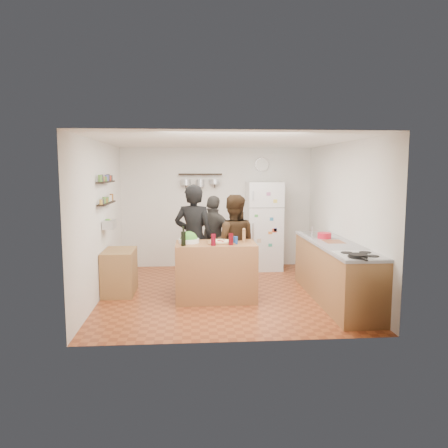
{
  "coord_description": "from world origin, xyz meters",
  "views": [
    {
      "loc": [
        -0.54,
        -7.08,
        2.05
      ],
      "look_at": [
        0.0,
        0.1,
        1.15
      ],
      "focal_mm": 35.0,
      "sensor_mm": 36.0,
      "label": 1
    }
  ],
  "objects": [
    {
      "name": "skillet",
      "position": [
        1.6,
        -1.7,
        0.94
      ],
      "size": [
        0.25,
        0.25,
        0.05
      ],
      "primitive_type": "cylinder",
      "color": "black",
      "rests_on": "stove_top"
    },
    {
      "name": "person_center",
      "position": [
        0.15,
        0.08,
        0.82
      ],
      "size": [
        0.86,
        0.71,
        1.64
      ],
      "primitive_type": "imported",
      "rotation": [
        0.0,
        0.0,
        3.03
      ],
      "color": "black",
      "rests_on": "floor"
    },
    {
      "name": "red_bowl",
      "position": [
        1.65,
        -0.1,
        0.97
      ],
      "size": [
        0.23,
        0.23,
        0.09
      ],
      "primitive_type": "cylinder",
      "color": "red",
      "rests_on": "counter_run"
    },
    {
      "name": "produce_basket",
      "position": [
        -1.9,
        0.2,
        1.15
      ],
      "size": [
        0.18,
        0.35,
        0.14
      ],
      "primitive_type": "cube",
      "color": "silver",
      "rests_on": "left_wall"
    },
    {
      "name": "fridge",
      "position": [
        0.95,
        1.75,
        0.9
      ],
      "size": [
        0.7,
        0.68,
        1.8
      ],
      "primitive_type": "cube",
      "color": "white",
      "rests_on": "floor"
    },
    {
      "name": "room_shell",
      "position": [
        0.0,
        0.39,
        1.25
      ],
      "size": [
        4.2,
        4.2,
        4.2
      ],
      "color": "brown",
      "rests_on": "ground"
    },
    {
      "name": "spice_shelf_lower",
      "position": [
        -1.93,
        0.2,
        1.5
      ],
      "size": [
        0.12,
        1.0,
        0.02
      ],
      "primitive_type": "cube",
      "color": "black",
      "rests_on": "left_wall"
    },
    {
      "name": "wall_clock",
      "position": [
        0.95,
        2.08,
        2.15
      ],
      "size": [
        0.3,
        0.03,
        0.3
      ],
      "primitive_type": "cylinder",
      "rotation": [
        1.57,
        0.0,
        0.0
      ],
      "color": "silver",
      "rests_on": "back_wall"
    },
    {
      "name": "counter_run",
      "position": [
        1.7,
        -0.55,
        0.45
      ],
      "size": [
        0.63,
        2.63,
        0.9
      ],
      "primitive_type": "cube",
      "color": "#9E7042",
      "rests_on": "floor"
    },
    {
      "name": "stove_top",
      "position": [
        1.7,
        -1.5,
        0.91
      ],
      "size": [
        0.6,
        0.62,
        0.02
      ],
      "primitive_type": "cube",
      "color": "white",
      "rests_on": "counter_run"
    },
    {
      "name": "salt_canister",
      "position": [
        0.14,
        -0.48,
        0.97
      ],
      "size": [
        0.07,
        0.07,
        0.12
      ],
      "primitive_type": "cylinder",
      "color": "navy",
      "rests_on": "prep_island"
    },
    {
      "name": "pizza",
      "position": [
        -0.08,
        -0.38,
        0.94
      ],
      "size": [
        0.34,
        0.34,
        0.02
      ],
      "primitive_type": "cylinder",
      "color": "beige",
      "rests_on": "pizza_board"
    },
    {
      "name": "person_left",
      "position": [
        -0.5,
        0.19,
        0.91
      ],
      "size": [
        0.74,
        0.57,
        1.81
      ],
      "primitive_type": "imported",
      "rotation": [
        0.0,
        0.0,
        2.91
      ],
      "color": "black",
      "rests_on": "floor"
    },
    {
      "name": "sink",
      "position": [
        1.7,
        0.3,
        0.92
      ],
      "size": [
        0.5,
        0.8,
        0.03
      ],
      "primitive_type": "cube",
      "color": "silver",
      "rests_on": "counter_run"
    },
    {
      "name": "cutting_board",
      "position": [
        1.7,
        -0.42,
        0.91
      ],
      "size": [
        0.3,
        0.4,
        0.02
      ],
      "primitive_type": "cube",
      "color": "brown",
      "rests_on": "counter_run"
    },
    {
      "name": "person_back",
      "position": [
        -0.14,
        0.67,
        0.8
      ],
      "size": [
        1.0,
        0.8,
        1.59
      ],
      "primitive_type": "imported",
      "rotation": [
        0.0,
        0.0,
        2.63
      ],
      "color": "#2A2725",
      "rests_on": "floor"
    },
    {
      "name": "prep_island",
      "position": [
        -0.16,
        -0.36,
        0.46
      ],
      "size": [
        1.25,
        0.72,
        0.91
      ],
      "primitive_type": "cube",
      "color": "#955F36",
      "rests_on": "floor"
    },
    {
      "name": "salad_bowl",
      "position": [
        -0.58,
        -0.31,
        0.94
      ],
      "size": [
        0.33,
        0.33,
        0.07
      ],
      "primitive_type": "cylinder",
      "color": "white",
      "rests_on": "prep_island"
    },
    {
      "name": "side_table",
      "position": [
        -1.74,
        0.11,
        0.36
      ],
      "size": [
        0.5,
        0.8,
        0.73
      ],
      "primitive_type": "cube",
      "color": "#A67945",
      "rests_on": "floor"
    },
    {
      "name": "wine_glass_far",
      "position": [
        0.06,
        -0.56,
        1.0
      ],
      "size": [
        0.07,
        0.07,
        0.18
      ],
      "primitive_type": "cylinder",
      "color": "#4E060C",
      "rests_on": "prep_island"
    },
    {
      "name": "wine_glass_near",
      "position": [
        -0.21,
        -0.6,
        1.0
      ],
      "size": [
        0.07,
        0.07,
        0.18
      ],
      "primitive_type": "cylinder",
      "color": "#5C0715",
      "rests_on": "prep_island"
    },
    {
      "name": "pepper_mill",
      "position": [
        0.29,
        -0.31,
        1.0
      ],
      "size": [
        0.05,
        0.05,
        0.18
      ],
      "primitive_type": "cylinder",
      "color": "olive",
      "rests_on": "prep_island"
    },
    {
      "name": "wine_bottle",
      "position": [
        -0.66,
        -0.58,
        1.02
      ],
      "size": [
        0.07,
        0.07,
        0.22
      ],
      "primitive_type": "cylinder",
      "color": "black",
      "rests_on": "prep_island"
    },
    {
      "name": "spice_shelf_upper",
      "position": [
        -1.93,
        0.2,
        1.85
      ],
      "size": [
        0.12,
        1.0,
        0.02
      ],
      "primitive_type": "cube",
      "color": "black",
      "rests_on": "left_wall"
    },
    {
      "name": "pizza_board",
      "position": [
        -0.08,
        -0.38,
        0.92
      ],
      "size": [
        0.42,
        0.34,
        0.02
      ],
      "primitive_type": "cube",
      "color": "brown",
      "rests_on": "prep_island"
    },
    {
      "name": "pot_rack",
      "position": [
        -0.35,
        2.0,
        1.95
      ],
      "size": [
        0.9,
        0.04,
        0.04
      ],
      "primitive_type": "cube",
      "color": "black",
      "rests_on": "back_wall"
    }
  ]
}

